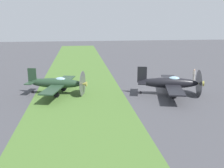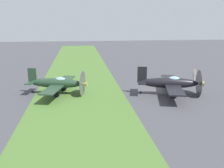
{
  "view_description": "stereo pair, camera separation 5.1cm",
  "coord_description": "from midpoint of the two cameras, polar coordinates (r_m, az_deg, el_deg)",
  "views": [
    {
      "loc": [
        30.93,
        -9.87,
        9.07
      ],
      "look_at": [
        0.8,
        -5.84,
        1.32
      ],
      "focal_mm": 40.79,
      "sensor_mm": 36.0,
      "label": 1
    },
    {
      "loc": [
        30.93,
        -9.82,
        9.07
      ],
      "look_at": [
        0.8,
        -5.84,
        1.32
      ],
      "focal_mm": 40.79,
      "sensor_mm": 36.0,
      "label": 2
    }
  ],
  "objects": [
    {
      "name": "ground_plane",
      "position": [
        33.7,
        9.77,
        -1.53
      ],
      "size": [
        160.0,
        160.0,
        0.0
      ],
      "primitive_type": "plane",
      "color": "#424247"
    },
    {
      "name": "grass_verge",
      "position": [
        32.23,
        -7.25,
        -2.16
      ],
      "size": [
        120.0,
        11.0,
        0.01
      ],
      "primitive_type": "cube",
      "color": "#476B2D",
      "rests_on": "ground"
    },
    {
      "name": "airplane_lead",
      "position": [
        31.96,
        12.89,
        0.26
      ],
      "size": [
        10.21,
        8.17,
        3.62
      ],
      "rotation": [
        0.0,
        0.0,
        -0.24
      ],
      "color": "black",
      "rests_on": "ground"
    },
    {
      "name": "airplane_wingman",
      "position": [
        32.19,
        -12.13,
        0.2
      ],
      "size": [
        9.49,
        7.6,
        3.37
      ],
      "rotation": [
        0.0,
        0.0,
        -0.25
      ],
      "color": "#233D28",
      "rests_on": "ground"
    },
    {
      "name": "ground_crew_chief",
      "position": [
        40.67,
        17.97,
        2.02
      ],
      "size": [
        0.38,
        0.57,
        1.73
      ],
      "rotation": [
        0.0,
        0.0,
        5.19
      ],
      "color": "#9E998E",
      "rests_on": "ground"
    }
  ]
}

